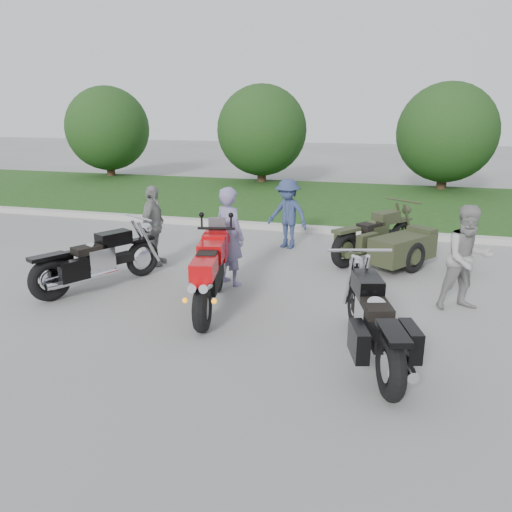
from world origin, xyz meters
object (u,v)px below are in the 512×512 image
(person_grey, at_px, (467,258))
(person_denim, at_px, (288,214))
(person_back, at_px, (153,226))
(person_stripe, at_px, (230,236))
(sportbike_red, at_px, (210,272))
(cruiser_left, at_px, (94,262))
(cruiser_right, at_px, (374,325))
(cruiser_sidecar, at_px, (389,244))

(person_grey, xyz_separation_m, person_denim, (-3.44, 2.80, -0.05))
(person_grey, distance_m, person_back, 5.81)
(person_stripe, bearing_deg, person_grey, -152.94)
(person_denim, xyz_separation_m, person_back, (-2.31, -1.99, 0.03))
(sportbike_red, xyz_separation_m, person_grey, (3.82, 1.15, 0.19))
(cruiser_left, bearing_deg, person_denim, 81.56)
(person_denim, height_order, person_back, person_back)
(sportbike_red, relative_size, person_denim, 1.46)
(cruiser_right, xyz_separation_m, person_denim, (-2.16, 4.96, 0.27))
(sportbike_red, xyz_separation_m, cruiser_sidecar, (2.63, 3.16, -0.18))
(person_grey, height_order, person_denim, person_grey)
(cruiser_sidecar, bearing_deg, person_denim, -163.58)
(sportbike_red, height_order, cruiser_right, sportbike_red)
(person_stripe, distance_m, person_grey, 3.93)
(person_stripe, xyz_separation_m, person_grey, (3.92, -0.13, -0.05))
(cruiser_left, distance_m, person_stripe, 2.41)
(cruiser_sidecar, distance_m, person_grey, 2.36)
(cruiser_left, distance_m, cruiser_right, 5.03)
(cruiser_left, xyz_separation_m, person_back, (0.36, 1.58, 0.32))
(cruiser_right, relative_size, cruiser_sidecar, 1.07)
(cruiser_left, height_order, person_back, person_back)
(person_grey, xyz_separation_m, person_back, (-5.75, 0.80, -0.03))
(person_stripe, bearing_deg, person_denim, -71.17)
(sportbike_red, bearing_deg, cruiser_left, 158.59)
(cruiser_left, height_order, person_denim, person_denim)
(cruiser_right, xyz_separation_m, person_back, (-4.47, 2.97, 0.30))
(person_denim, bearing_deg, person_back, -118.30)
(person_stripe, height_order, person_denim, person_stripe)
(sportbike_red, xyz_separation_m, cruiser_right, (2.54, -1.01, -0.14))
(person_stripe, xyz_separation_m, person_denim, (0.48, 2.66, -0.10))
(sportbike_red, distance_m, person_grey, 3.99)
(person_stripe, relative_size, person_denim, 1.13)
(cruiser_sidecar, relative_size, person_stripe, 1.34)
(cruiser_left, height_order, person_grey, person_grey)
(cruiser_right, height_order, person_grey, person_grey)
(sportbike_red, relative_size, cruiser_sidecar, 0.97)
(cruiser_left, distance_m, person_grey, 6.18)
(cruiser_right, distance_m, person_denim, 5.42)
(cruiser_left, xyz_separation_m, person_stripe, (2.20, 0.91, 0.39))
(sportbike_red, relative_size, person_back, 1.41)
(cruiser_right, height_order, person_back, person_back)
(cruiser_right, distance_m, person_back, 5.38)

